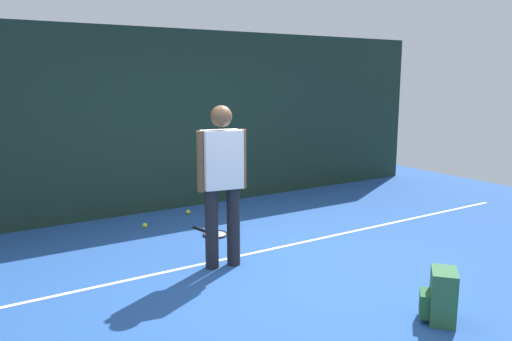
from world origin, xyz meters
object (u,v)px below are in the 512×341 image
object	(u,v)px
tennis_racket	(214,234)
tennis_ball_by_fence	(188,212)
tennis_player	(222,177)
backpack	(441,297)
tennis_ball_near_player	(145,225)

from	to	relation	value
tennis_racket	tennis_ball_by_fence	bearing A→B (deg)	159.65
tennis_player	backpack	size ratio (longest dim) A/B	3.86
tennis_player	tennis_ball_by_fence	xyz separation A→B (m)	(0.58, 2.10, -0.93)
tennis_racket	tennis_ball_by_fence	size ratio (longest dim) A/B	9.64
tennis_racket	backpack	bearing A→B (deg)	-3.86
tennis_player	tennis_ball_by_fence	world-z (taller)	tennis_player
tennis_player	backpack	world-z (taller)	tennis_player
tennis_racket	backpack	size ratio (longest dim) A/B	1.45
tennis_racket	backpack	distance (m)	3.11
tennis_ball_near_player	tennis_ball_by_fence	distance (m)	0.84
backpack	tennis_player	bearing A→B (deg)	-107.52
tennis_player	tennis_racket	distance (m)	1.46
tennis_ball_near_player	tennis_ball_by_fence	xyz separation A→B (m)	(0.78, 0.31, 0.00)
tennis_ball_near_player	backpack	bearing A→B (deg)	-73.93
backpack	tennis_ball_by_fence	distance (m)	4.17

